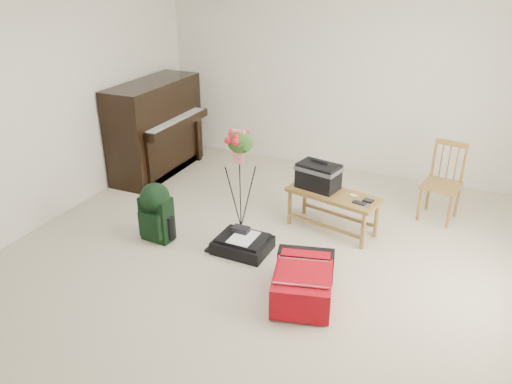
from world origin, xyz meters
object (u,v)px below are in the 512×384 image
at_px(red_suitcase, 305,279).
at_px(green_backpack, 156,209).
at_px(piano, 157,130).
at_px(bench, 322,183).
at_px(black_duffel, 243,243).
at_px(dining_chair, 442,183).
at_px(flower_stand, 240,180).

xyz_separation_m(red_suitcase, green_backpack, (-1.73, 0.29, 0.18)).
relative_size(piano, bench, 1.44).
height_order(bench, green_backpack, bench).
bearing_deg(piano, black_duffel, -36.03).
bearing_deg(green_backpack, dining_chair, 36.70).
relative_size(dining_chair, flower_stand, 0.77).
bearing_deg(flower_stand, bench, 26.09).
bearing_deg(black_duffel, dining_chair, 43.94).
relative_size(bench, green_backpack, 1.64).
xyz_separation_m(bench, green_backpack, (-1.47, -0.95, -0.18)).
xyz_separation_m(piano, red_suitcase, (2.77, -1.87, -0.43)).
distance_m(bench, red_suitcase, 1.32).
xyz_separation_m(dining_chair, red_suitcase, (-0.90, -2.01, -0.26)).
relative_size(dining_chair, black_duffel, 1.61).
distance_m(dining_chair, green_backpack, 3.14).
bearing_deg(red_suitcase, green_backpack, 156.22).
relative_size(black_duffel, green_backpack, 0.86).
height_order(green_backpack, flower_stand, flower_stand).
height_order(red_suitcase, green_backpack, green_backpack).
bearing_deg(flower_stand, black_duffel, -60.41).
distance_m(dining_chair, red_suitcase, 2.22).
distance_m(piano, dining_chair, 3.68).
bearing_deg(flower_stand, dining_chair, 31.86).
bearing_deg(piano, dining_chair, 2.23).
height_order(piano, black_duffel, piano).
relative_size(piano, dining_chair, 1.70).
relative_size(red_suitcase, green_backpack, 1.31).
bearing_deg(bench, piano, 178.76).
xyz_separation_m(black_duffel, flower_stand, (-0.23, 0.44, 0.48)).
xyz_separation_m(piano, dining_chair, (3.67, 0.14, -0.17)).
relative_size(red_suitcase, flower_stand, 0.72).
bearing_deg(green_backpack, piano, 126.97).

